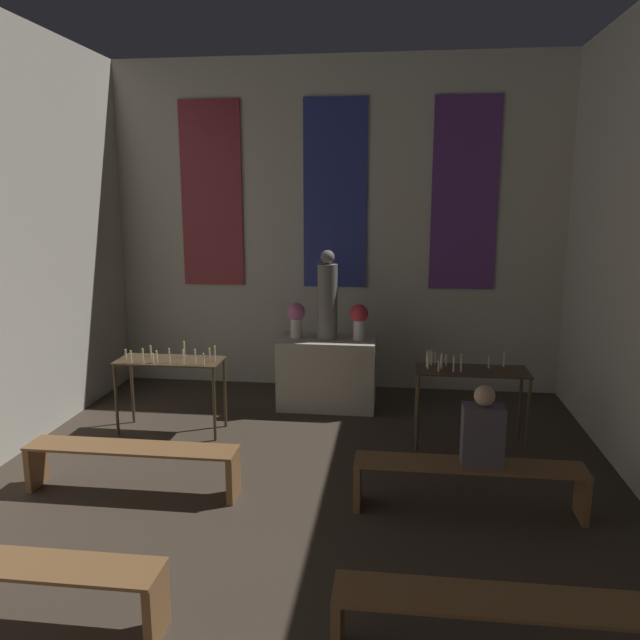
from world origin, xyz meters
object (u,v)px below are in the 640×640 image
object	(u,v)px
flower_vase_right	(359,318)
pew_back_right	(468,477)
altar	(327,373)
statue	(327,298)
flower_vase_left	(296,317)
pew_back_left	(132,459)
pew_third_left	(11,579)
pew_third_right	(503,618)
candle_rack_right	(470,380)
candle_rack_left	(170,369)
person_seated	(483,431)

from	to	relation	value
flower_vase_right	pew_back_right	world-z (taller)	flower_vase_right
altar	flower_vase_right	distance (m)	0.87
statue	flower_vase_left	bearing A→B (deg)	180.00
statue	pew_back_left	distance (m)	3.35
flower_vase_left	pew_third_left	distance (m)	4.86
pew_third_right	pew_back_left	world-z (taller)	same
candle_rack_right	statue	bearing A→B (deg)	146.93
pew_third_right	candle_rack_left	bearing A→B (deg)	133.75
statue	flower_vase_right	distance (m)	0.49
person_seated	flower_vase_left	bearing A→B (deg)	127.75
flower_vase_right	candle_rack_right	distance (m)	1.81
statue	pew_back_right	world-z (taller)	statue
pew_third_left	pew_back_left	xyz separation A→B (m)	(0.00, 1.92, 0.00)
statue	pew_third_left	size ratio (longest dim) A/B	0.58
pew_back_left	person_seated	size ratio (longest dim) A/B	2.80
pew_third_left	pew_back_left	bearing A→B (deg)	90.00
statue	pew_third_right	size ratio (longest dim) A/B	0.58
flower_vase_right	pew_back_left	size ratio (longest dim) A/B	0.23
pew_back_left	altar	bearing A→B (deg)	59.82
candle_rack_left	pew_third_right	size ratio (longest dim) A/B	0.61
altar	pew_third_right	distance (m)	4.90
candle_rack_left	person_seated	size ratio (longest dim) A/B	1.71
flower_vase_right	pew_back_left	world-z (taller)	flower_vase_right
flower_vase_left	candle_rack_right	distance (m)	2.49
altar	person_seated	distance (m)	3.21
pew_back_left	person_seated	bearing A→B (deg)	0.00
statue	flower_vase_left	xyz separation A→B (m)	(-0.42, 0.00, -0.26)
flower_vase_left	candle_rack_right	world-z (taller)	flower_vase_left
flower_vase_left	pew_back_right	xyz separation A→B (m)	(2.00, -2.72, -0.89)
altar	pew_back_left	bearing A→B (deg)	-120.18
altar	pew_back_right	distance (m)	3.15
statue	pew_back_left	xyz separation A→B (m)	(-1.58, -2.72, -1.15)
altar	pew_third_left	xyz separation A→B (m)	(-1.58, -4.64, -0.13)
flower_vase_left	candle_rack_left	size ratio (longest dim) A/B	0.38
candle_rack_left	pew_back_right	bearing A→B (deg)	-25.21
flower_vase_left	candle_rack_left	world-z (taller)	flower_vase_left
person_seated	candle_rack_right	bearing A→B (deg)	87.67
altar	candle_rack_left	world-z (taller)	candle_rack_left
candle_rack_right	candle_rack_left	bearing A→B (deg)	-179.90
candle_rack_right	pew_back_left	world-z (taller)	candle_rack_right
candle_rack_left	flower_vase_right	bearing A→B (deg)	27.73
flower_vase_right	candle_rack_right	world-z (taller)	flower_vase_right
candle_rack_left	pew_third_left	bearing A→B (deg)	-87.06
candle_rack_right	altar	bearing A→B (deg)	146.93
candle_rack_left	pew_back_left	bearing A→B (deg)	-83.50
statue	flower_vase_left	world-z (taller)	statue
altar	person_seated	size ratio (longest dim) A/B	1.76
altar	candle_rack_left	xyz separation A→B (m)	(-1.76, -1.15, 0.31)
pew_back_right	statue	bearing A→B (deg)	120.18
flower_vase_left	pew_back_left	distance (m)	3.09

